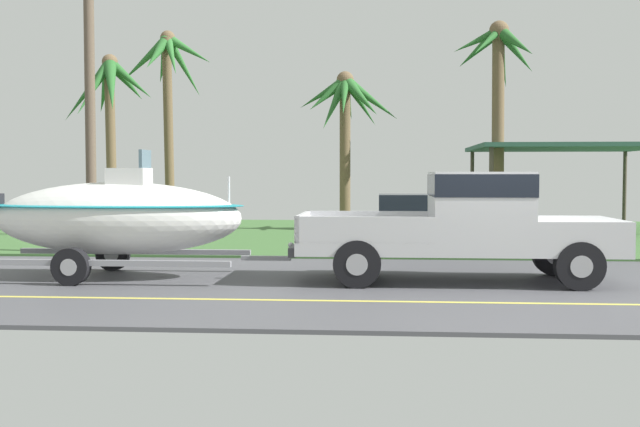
{
  "coord_description": "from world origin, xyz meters",
  "views": [
    {
      "loc": [
        -1.99,
        -13.32,
        1.88
      ],
      "look_at": [
        -3.15,
        1.26,
        1.15
      ],
      "focal_mm": 43.72,
      "sensor_mm": 36.0,
      "label": 1
    }
  ],
  "objects": [
    {
      "name": "pickup_truck_towing",
      "position": [
        -0.33,
        0.53,
        1.07
      ],
      "size": [
        5.75,
        2.15,
        1.93
      ],
      "color": "silver",
      "rests_on": "ground"
    },
    {
      "name": "palm_tree_mid",
      "position": [
        -3.18,
        12.35,
        4.04
      ],
      "size": [
        3.45,
        2.98,
        5.29
      ],
      "color": "brown",
      "rests_on": "ground"
    },
    {
      "name": "parked_sedan_near",
      "position": [
        -0.57,
        6.89,
        0.67
      ],
      "size": [
        4.7,
        1.81,
        1.38
      ],
      "color": "black",
      "rests_on": "ground"
    },
    {
      "name": "boat_on_trailer",
      "position": [
        -6.83,
        0.53,
        1.1
      ],
      "size": [
        5.79,
        2.31,
        2.33
      ],
      "color": "gray",
      "rests_on": "ground"
    },
    {
      "name": "palm_tree_far_left",
      "position": [
        -10.04,
        9.25,
        4.13
      ],
      "size": [
        2.79,
        3.02,
        5.44
      ],
      "color": "brown",
      "rests_on": "ground"
    },
    {
      "name": "palm_tree_near_right",
      "position": [
        -8.85,
        11.29,
        4.95
      ],
      "size": [
        3.28,
        2.88,
        6.48
      ],
      "color": "brown",
      "rests_on": "ground"
    },
    {
      "name": "carport_awning",
      "position": [
        4.17,
        13.65,
        2.75
      ],
      "size": [
        6.07,
        5.59,
        2.88
      ],
      "color": "#4C4238",
      "rests_on": "ground"
    },
    {
      "name": "palm_tree_near_left",
      "position": [
        1.67,
        11.97,
        4.94
      ],
      "size": [
        2.69,
        2.84,
        6.76
      ],
      "color": "brown",
      "rests_on": "ground"
    },
    {
      "name": "ground",
      "position": [
        0.0,
        8.38,
        -0.01
      ],
      "size": [
        36.0,
        22.0,
        0.11
      ],
      "color": "#4C4C51"
    },
    {
      "name": "utility_pole",
      "position": [
        -8.82,
        4.54,
        3.96
      ],
      "size": [
        0.24,
        1.8,
        7.61
      ],
      "color": "brown",
      "rests_on": "ground"
    }
  ]
}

